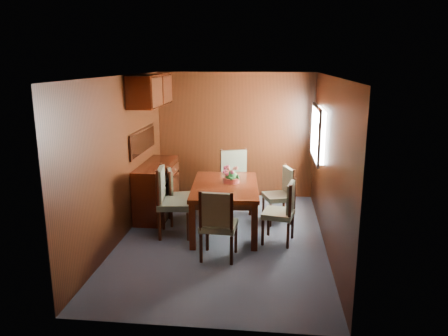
# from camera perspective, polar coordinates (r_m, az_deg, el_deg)

# --- Properties ---
(ground) EXTENTS (4.50, 4.50, 0.00)m
(ground) POSITION_cam_1_polar(r_m,az_deg,el_deg) (6.64, -0.19, -9.26)
(ground) COLOR #333B46
(ground) RESTS_ON ground
(room_shell) EXTENTS (3.06, 4.52, 2.41)m
(room_shell) POSITION_cam_1_polar(r_m,az_deg,el_deg) (6.52, -0.79, 5.26)
(room_shell) COLOR black
(room_shell) RESTS_ON ground
(sideboard) EXTENTS (0.48, 1.40, 0.90)m
(sideboard) POSITION_cam_1_polar(r_m,az_deg,el_deg) (7.64, -8.73, -2.71)
(sideboard) COLOR black
(sideboard) RESTS_ON ground
(dining_table) EXTENTS (1.11, 1.66, 0.75)m
(dining_table) POSITION_cam_1_polar(r_m,az_deg,el_deg) (6.75, 0.14, -3.05)
(dining_table) COLOR black
(dining_table) RESTS_ON ground
(chair_left_near) EXTENTS (0.55, 0.56, 1.08)m
(chair_left_near) POSITION_cam_1_polar(r_m,az_deg,el_deg) (6.64, -7.17, -3.84)
(chair_left_near) COLOR black
(chair_left_near) RESTS_ON ground
(chair_left_far) EXTENTS (0.53, 0.54, 0.92)m
(chair_left_far) POSITION_cam_1_polar(r_m,az_deg,el_deg) (7.16, -6.19, -3.25)
(chair_left_far) COLOR black
(chair_left_far) RESTS_ON ground
(chair_right_near) EXTENTS (0.51, 0.52, 0.94)m
(chair_right_near) POSITION_cam_1_polar(r_m,az_deg,el_deg) (6.40, 7.77, -5.27)
(chair_right_near) COLOR black
(chair_right_near) RESTS_ON ground
(chair_right_far) EXTENTS (0.54, 0.55, 0.93)m
(chair_right_far) POSITION_cam_1_polar(r_m,az_deg,el_deg) (7.24, 7.58, -3.05)
(chair_right_far) COLOR black
(chair_right_far) RESTS_ON ground
(chair_head) EXTENTS (0.50, 0.48, 0.99)m
(chair_head) POSITION_cam_1_polar(r_m,az_deg,el_deg) (5.79, -0.82, -6.96)
(chair_head) COLOR black
(chair_head) RESTS_ON ground
(chair_foot) EXTENTS (0.65, 0.63, 1.08)m
(chair_foot) POSITION_cam_1_polar(r_m,az_deg,el_deg) (7.75, 1.48, -1.16)
(chair_foot) COLOR black
(chair_foot) RESTS_ON ground
(flower_centerpiece) EXTENTS (0.27, 0.27, 0.27)m
(flower_centerpiece) POSITION_cam_1_polar(r_m,az_deg,el_deg) (6.81, 0.95, -0.86)
(flower_centerpiece) COLOR #A43D32
(flower_centerpiece) RESTS_ON dining_table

